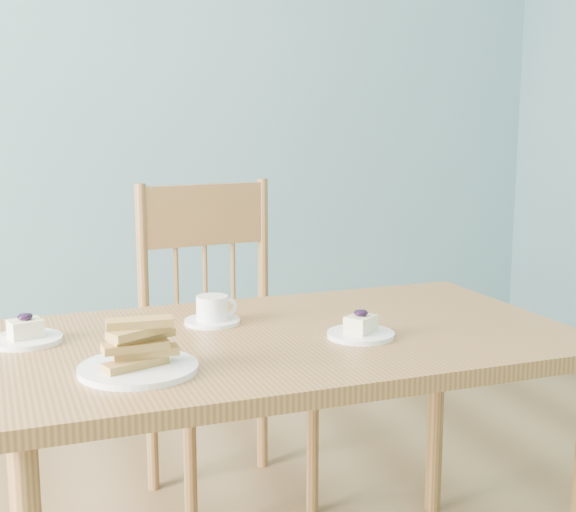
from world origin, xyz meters
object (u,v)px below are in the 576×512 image
at_px(dining_table, 288,363).
at_px(cheesecake_plate_far, 26,335).
at_px(coffee_cup, 213,312).
at_px(biscotti_plate, 138,354).
at_px(cheesecake_plate_near, 361,330).
at_px(dining_chair, 223,341).

bearing_deg(dining_table, cheesecake_plate_far, 165.83).
bearing_deg(coffee_cup, dining_table, -36.03).
height_order(cheesecake_plate_far, coffee_cup, same).
height_order(cheesecake_plate_far, biscotti_plate, biscotti_plate).
bearing_deg(cheesecake_plate_near, biscotti_plate, -170.74).
xyz_separation_m(dining_chair, cheesecake_plate_near, (0.14, -0.69, 0.20)).
bearing_deg(biscotti_plate, dining_table, 24.00).
bearing_deg(dining_chair, cheesecake_plate_near, -86.40).
xyz_separation_m(cheesecake_plate_near, cheesecake_plate_far, (-0.69, 0.19, 0.00)).
bearing_deg(dining_table, biscotti_plate, -158.08).
height_order(coffee_cup, biscotti_plate, biscotti_plate).
bearing_deg(dining_chair, dining_table, -98.13).
relative_size(cheesecake_plate_near, biscotti_plate, 0.65).
distance_m(cheesecake_plate_far, coffee_cup, 0.41).
distance_m(dining_chair, coffee_cup, 0.53).
relative_size(dining_chair, cheesecake_plate_near, 6.50).
bearing_deg(dining_chair, coffee_cup, -114.20).
relative_size(cheesecake_plate_far, coffee_cup, 1.17).
bearing_deg(cheesecake_plate_near, dining_chair, 101.17).
bearing_deg(dining_table, cheesecake_plate_near, -30.14).
bearing_deg(cheesecake_plate_near, cheesecake_plate_far, 164.37).
relative_size(dining_table, dining_chair, 1.35).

